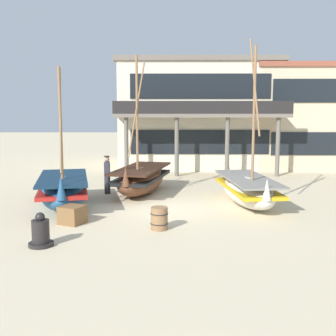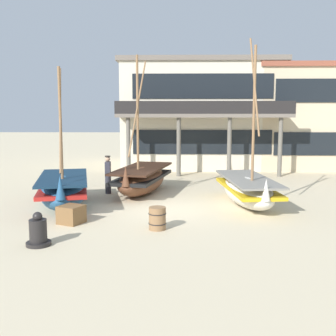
{
  "view_description": "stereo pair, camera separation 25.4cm",
  "coord_description": "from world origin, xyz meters",
  "px_view_note": "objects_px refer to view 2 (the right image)",
  "views": [
    {
      "loc": [
        0.1,
        -15.04,
        3.56
      ],
      "look_at": [
        0.0,
        1.0,
        1.4
      ],
      "focal_mm": 44.01,
      "sensor_mm": 36.0,
      "label": 1
    },
    {
      "loc": [
        0.35,
        -15.04,
        3.56
      ],
      "look_at": [
        0.0,
        1.0,
        1.4
      ],
      "focal_mm": 44.01,
      "sensor_mm": 36.0,
      "label": 2
    }
  ],
  "objects_px": {
    "wooden_barrel": "(157,218)",
    "harbor_building_annex": "(318,117)",
    "fishing_boat_near_left": "(142,179)",
    "harbor_building_main": "(199,114)",
    "fishing_boat_far_right": "(64,190)",
    "fishing_boat_centre_large": "(248,190)",
    "fisherman_by_hull": "(108,175)",
    "cargo_crate": "(71,214)",
    "capstan_winch": "(38,232)"
  },
  "relations": [
    {
      "from": "cargo_crate",
      "to": "harbor_building_annex",
      "type": "distance_m",
      "value": 19.98
    },
    {
      "from": "fishing_boat_near_left",
      "to": "capstan_winch",
      "type": "relative_size",
      "value": 6.4
    },
    {
      "from": "fishing_boat_centre_large",
      "to": "harbor_building_main",
      "type": "bearing_deg",
      "value": 95.74
    },
    {
      "from": "wooden_barrel",
      "to": "harbor_building_annex",
      "type": "bearing_deg",
      "value": 57.34
    },
    {
      "from": "wooden_barrel",
      "to": "fisherman_by_hull",
      "type": "bearing_deg",
      "value": 113.58
    },
    {
      "from": "fishing_boat_near_left",
      "to": "wooden_barrel",
      "type": "bearing_deg",
      "value": -80.46
    },
    {
      "from": "fishing_boat_centre_large",
      "to": "cargo_crate",
      "type": "distance_m",
      "value": 6.79
    },
    {
      "from": "wooden_barrel",
      "to": "cargo_crate",
      "type": "distance_m",
      "value": 2.9
    },
    {
      "from": "harbor_building_main",
      "to": "harbor_building_annex",
      "type": "bearing_deg",
      "value": -1.05
    },
    {
      "from": "fisherman_by_hull",
      "to": "fishing_boat_far_right",
      "type": "bearing_deg",
      "value": -116.79
    },
    {
      "from": "fishing_boat_far_right",
      "to": "harbor_building_annex",
      "type": "bearing_deg",
      "value": 42.42
    },
    {
      "from": "fishing_boat_centre_large",
      "to": "capstan_winch",
      "type": "distance_m",
      "value": 8.24
    },
    {
      "from": "fisherman_by_hull",
      "to": "fishing_boat_near_left",
      "type": "bearing_deg",
      "value": 2.42
    },
    {
      "from": "wooden_barrel",
      "to": "harbor_building_annex",
      "type": "xyz_separation_m",
      "value": [
        10.03,
        15.65,
        2.94
      ]
    },
    {
      "from": "fisherman_by_hull",
      "to": "wooden_barrel",
      "type": "height_order",
      "value": "fisherman_by_hull"
    },
    {
      "from": "fishing_boat_centre_large",
      "to": "fisherman_by_hull",
      "type": "bearing_deg",
      "value": 159.74
    },
    {
      "from": "fishing_boat_near_left",
      "to": "cargo_crate",
      "type": "height_order",
      "value": "fishing_boat_near_left"
    },
    {
      "from": "fishing_boat_far_right",
      "to": "harbor_building_main",
      "type": "height_order",
      "value": "harbor_building_main"
    },
    {
      "from": "fishing_boat_near_left",
      "to": "fisherman_by_hull",
      "type": "bearing_deg",
      "value": -177.58
    },
    {
      "from": "wooden_barrel",
      "to": "cargo_crate",
      "type": "xyz_separation_m",
      "value": [
        -2.82,
        0.65,
        -0.06
      ]
    },
    {
      "from": "harbor_building_main",
      "to": "harbor_building_annex",
      "type": "xyz_separation_m",
      "value": [
        7.93,
        -0.15,
        -0.17
      ]
    },
    {
      "from": "fishing_boat_near_left",
      "to": "capstan_winch",
      "type": "bearing_deg",
      "value": -106.73
    },
    {
      "from": "fishing_boat_near_left",
      "to": "wooden_barrel",
      "type": "height_order",
      "value": "fishing_boat_near_left"
    },
    {
      "from": "capstan_winch",
      "to": "harbor_building_main",
      "type": "distance_m",
      "value": 18.43
    },
    {
      "from": "capstan_winch",
      "to": "wooden_barrel",
      "type": "xyz_separation_m",
      "value": [
        3.14,
        1.6,
        -0.01
      ]
    },
    {
      "from": "fisherman_by_hull",
      "to": "wooden_barrel",
      "type": "relative_size",
      "value": 2.41
    },
    {
      "from": "fishing_boat_centre_large",
      "to": "fishing_boat_far_right",
      "type": "xyz_separation_m",
      "value": [
        -7.07,
        -0.4,
        0.05
      ]
    },
    {
      "from": "fishing_boat_far_right",
      "to": "capstan_winch",
      "type": "bearing_deg",
      "value": -82.8
    },
    {
      "from": "harbor_building_annex",
      "to": "harbor_building_main",
      "type": "bearing_deg",
      "value": 178.95
    },
    {
      "from": "fishing_boat_centre_large",
      "to": "harbor_building_main",
      "type": "relative_size",
      "value": 0.61
    },
    {
      "from": "fishing_boat_centre_large",
      "to": "cargo_crate",
      "type": "relative_size",
      "value": 9.02
    },
    {
      "from": "wooden_barrel",
      "to": "fishing_boat_near_left",
      "type": "bearing_deg",
      "value": 99.54
    },
    {
      "from": "wooden_barrel",
      "to": "harbor_building_annex",
      "type": "height_order",
      "value": "harbor_building_annex"
    },
    {
      "from": "fishing_boat_near_left",
      "to": "fishing_boat_far_right",
      "type": "bearing_deg",
      "value": -136.87
    },
    {
      "from": "capstan_winch",
      "to": "harbor_building_main",
      "type": "xyz_separation_m",
      "value": [
        5.24,
        17.4,
        3.1
      ]
    },
    {
      "from": "fishing_boat_near_left",
      "to": "capstan_winch",
      "type": "xyz_separation_m",
      "value": [
        -2.19,
        -7.28,
        -0.29
      ]
    },
    {
      "from": "fishing_boat_far_right",
      "to": "fisherman_by_hull",
      "type": "bearing_deg",
      "value": 63.21
    },
    {
      "from": "cargo_crate",
      "to": "harbor_building_main",
      "type": "distance_m",
      "value": 16.24
    },
    {
      "from": "harbor_building_annex",
      "to": "fishing_boat_near_left",
      "type": "bearing_deg",
      "value": -137.77
    },
    {
      "from": "cargo_crate",
      "to": "fishing_boat_far_right",
      "type": "bearing_deg",
      "value": 110.54
    },
    {
      "from": "wooden_barrel",
      "to": "fishing_boat_far_right",
      "type": "bearing_deg",
      "value": 140.51
    },
    {
      "from": "fishing_boat_centre_large",
      "to": "wooden_barrel",
      "type": "xyz_separation_m",
      "value": [
        -3.34,
        -3.48,
        -0.25
      ]
    },
    {
      "from": "fishing_boat_far_right",
      "to": "fishing_boat_near_left",
      "type": "bearing_deg",
      "value": 43.13
    },
    {
      "from": "fishing_boat_near_left",
      "to": "fisherman_by_hull",
      "type": "height_order",
      "value": "fishing_boat_near_left"
    },
    {
      "from": "fisherman_by_hull",
      "to": "harbor_building_annex",
      "type": "height_order",
      "value": "harbor_building_annex"
    },
    {
      "from": "fishing_boat_far_right",
      "to": "harbor_building_main",
      "type": "relative_size",
      "value": 0.51
    },
    {
      "from": "fishing_boat_far_right",
      "to": "harbor_building_annex",
      "type": "relative_size",
      "value": 0.58
    },
    {
      "from": "fishing_boat_far_right",
      "to": "cargo_crate",
      "type": "xyz_separation_m",
      "value": [
        0.91,
        -2.42,
        -0.35
      ]
    },
    {
      "from": "fishing_boat_near_left",
      "to": "fishing_boat_centre_large",
      "type": "height_order",
      "value": "fishing_boat_centre_large"
    },
    {
      "from": "wooden_barrel",
      "to": "harbor_building_annex",
      "type": "relative_size",
      "value": 0.08
    }
  ]
}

